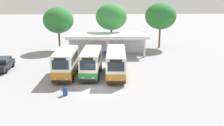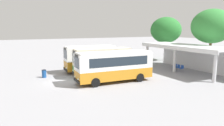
{
  "view_description": "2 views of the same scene",
  "coord_description": "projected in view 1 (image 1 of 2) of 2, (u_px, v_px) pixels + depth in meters",
  "views": [
    {
      "loc": [
        0.8,
        -26.98,
        10.28
      ],
      "look_at": [
        1.8,
        4.97,
        1.48
      ],
      "focal_mm": 42.87,
      "sensor_mm": 36.0,
      "label": 1
    },
    {
      "loc": [
        21.12,
        -5.48,
        5.55
      ],
      "look_at": [
        -1.45,
        6.04,
        1.33
      ],
      "focal_mm": 33.63,
      "sensor_mm": 36.0,
      "label": 2
    }
  ],
  "objects": [
    {
      "name": "waiting_chair_end_by_column",
      "position": [
        102.0,
        53.0,
        42.52
      ],
      "size": [
        0.44,
        0.44,
        0.86
      ],
      "color": "slate",
      "rests_on": "ground"
    },
    {
      "name": "city_bus_nearest_orange",
      "position": [
        66.0,
        62.0,
        32.07
      ],
      "size": [
        2.54,
        6.6,
        3.32
      ],
      "color": "black",
      "rests_on": "ground"
    },
    {
      "name": "ground_plane",
      "position": [
        97.0,
        89.0,
        28.7
      ],
      "size": [
        180.0,
        180.0,
        0.0
      ],
      "primitive_type": "plane",
      "color": "#939399"
    },
    {
      "name": "city_bus_middle_cream",
      "position": [
        116.0,
        62.0,
        32.54
      ],
      "size": [
        2.62,
        8.13,
        3.19
      ],
      "color": "black",
      "rests_on": "ground"
    },
    {
      "name": "terminal_canopy",
      "position": [
        107.0,
        39.0,
        43.31
      ],
      "size": [
        12.84,
        4.54,
        3.4
      ],
      "color": "silver",
      "rests_on": "ground"
    },
    {
      "name": "waiting_chair_middle_seat",
      "position": [
        109.0,
        53.0,
        42.58
      ],
      "size": [
        0.44,
        0.44,
        0.86
      ],
      "color": "slate",
      "rests_on": "ground"
    },
    {
      "name": "roadside_tree_east_of_canopy",
      "position": [
        161.0,
        16.0,
        47.45
      ],
      "size": [
        5.52,
        5.52,
        8.07
      ],
      "color": "brown",
      "rests_on": "ground"
    },
    {
      "name": "roadside_tree_behind_canopy",
      "position": [
        111.0,
        17.0,
        45.56
      ],
      "size": [
        5.3,
        5.3,
        8.06
      ],
      "color": "brown",
      "rests_on": "ground"
    },
    {
      "name": "roadside_tree_west_of_canopy",
      "position": [
        58.0,
        20.0,
        45.56
      ],
      "size": [
        5.18,
        5.18,
        7.43
      ],
      "color": "brown",
      "rests_on": "ground"
    },
    {
      "name": "city_bus_second_in_row",
      "position": [
        91.0,
        62.0,
        32.5
      ],
      "size": [
        2.57,
        6.87,
        3.25
      ],
      "color": "black",
      "rests_on": "ground"
    },
    {
      "name": "parked_car_flank",
      "position": [
        3.0,
        64.0,
        35.16
      ],
      "size": [
        1.91,
        4.63,
        1.62
      ],
      "color": "black",
      "rests_on": "ground"
    },
    {
      "name": "waiting_chair_second_from_end",
      "position": [
        106.0,
        53.0,
        42.51
      ],
      "size": [
        0.44,
        0.44,
        0.86
      ],
      "color": "slate",
      "rests_on": "ground"
    },
    {
      "name": "litter_bin_apron",
      "position": [
        65.0,
        91.0,
        26.77
      ],
      "size": [
        0.49,
        0.49,
        0.9
      ],
      "color": "#19478C",
      "rests_on": "ground"
    }
  ]
}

